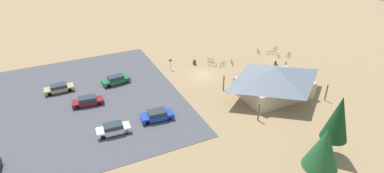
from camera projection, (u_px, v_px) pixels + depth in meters
ground at (202, 75)px, 55.70m from camera, size 160.00×160.00×0.00m
parking_lot_asphalt at (60, 106)px, 46.62m from camera, size 35.55×33.53×0.05m
bike_pavilion at (275, 80)px, 48.17m from camera, size 12.94×9.78×4.82m
trash_bin at (195, 62)px, 59.47m from camera, size 0.60×0.60×0.90m
lot_sign at (170, 63)px, 56.92m from camera, size 0.56×0.08×2.20m
pine_midwest at (323, 149)px, 30.49m from camera, size 3.53×3.53×7.24m
pine_far_west at (338, 118)px, 34.61m from camera, size 3.01×3.01×7.98m
bicycle_orange_trailside at (289, 55)px, 62.95m from camera, size 1.56×0.85×0.86m
bicycle_green_front_row at (275, 49)px, 65.78m from camera, size 1.67×0.71×0.83m
bicycle_black_lone_west at (258, 51)px, 64.60m from camera, size 0.76×1.62×0.77m
bicycle_silver_back_row at (212, 64)px, 58.94m from camera, size 1.24×1.39×0.86m
bicycle_blue_yard_center at (232, 62)px, 59.59m from camera, size 0.63×1.73×0.85m
bicycle_yellow_yard_front at (278, 55)px, 62.85m from camera, size 0.55×1.71×0.76m
bicycle_purple_near_porch at (222, 64)px, 58.89m from camera, size 1.63×0.80×0.85m
bicycle_white_lone_east at (271, 53)px, 63.99m from camera, size 1.52×0.72×0.78m
bicycle_red_edge_north at (211, 60)px, 60.46m from camera, size 0.83×1.52×0.81m
car_maroon_inner_stall at (88, 101)px, 46.52m from camera, size 4.66×2.20×1.33m
car_white_end_stall at (113, 129)px, 40.32m from camera, size 4.39×1.98×1.43m
car_tan_near_entry at (59, 88)px, 49.98m from camera, size 4.47×1.81×1.30m
car_blue_back_corner at (157, 115)px, 43.12m from camera, size 4.68×2.34×1.39m
car_green_aisle_side at (116, 80)px, 52.43m from camera, size 4.73×2.23×1.43m
visitor_by_pavilion at (277, 68)px, 56.18m from camera, size 0.37×0.40×1.81m
visitor_crossing_yard at (275, 64)px, 57.66m from camera, size 0.36×0.36×1.67m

